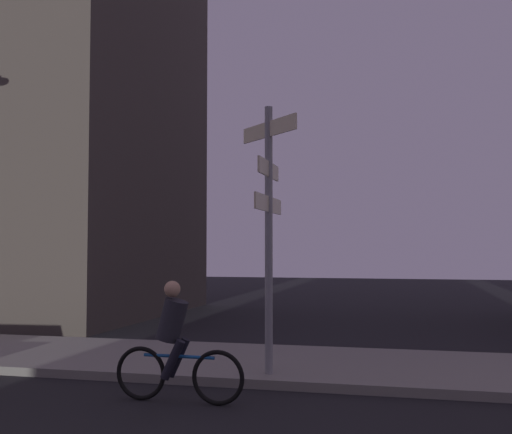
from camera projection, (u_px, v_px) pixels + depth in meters
The scene contains 3 objects.
sidewalk_kerb at pixel (253, 363), 10.83m from camera, with size 40.00×3.34×0.14m, color gray.
signpost at pixel (269, 214), 9.66m from camera, with size 1.08×1.75×4.10m.
cyclist at pixel (175, 346), 8.36m from camera, with size 1.82×0.33×1.61m.
Camera 1 is at (2.68, -3.70, 2.04)m, focal length 44.09 mm.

